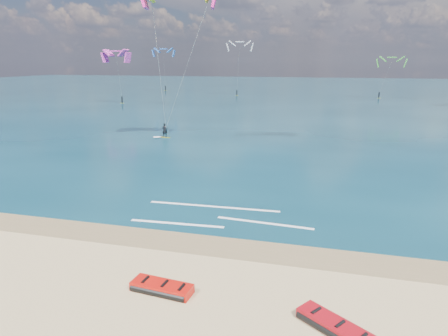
# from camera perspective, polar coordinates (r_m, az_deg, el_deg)

# --- Properties ---
(ground) EXTENTS (320.00, 320.00, 0.00)m
(ground) POSITION_cam_1_polar(r_m,az_deg,el_deg) (55.52, 7.75, 5.82)
(ground) COLOR tan
(ground) RESTS_ON ground
(wet_sand_strip) EXTENTS (320.00, 2.40, 0.01)m
(wet_sand_strip) POSITION_cam_1_polar(r_m,az_deg,el_deg) (20.55, -4.83, -10.53)
(wet_sand_strip) COLOR brown
(wet_sand_strip) RESTS_ON ground
(sea) EXTENTS (320.00, 200.00, 0.04)m
(sea) POSITION_cam_1_polar(r_m,az_deg,el_deg) (118.95, 11.48, 10.60)
(sea) COLOR #0B2F3D
(sea) RESTS_ON ground
(packed_kite_left) EXTENTS (2.81, 1.48, 0.44)m
(packed_kite_left) POSITION_cam_1_polar(r_m,az_deg,el_deg) (16.79, -8.85, -17.05)
(packed_kite_left) COLOR red
(packed_kite_left) RESTS_ON ground
(packed_kite_mid) EXTENTS (3.14, 2.70, 0.43)m
(packed_kite_mid) POSITION_cam_1_polar(r_m,az_deg,el_deg) (15.10, 15.64, -21.59)
(packed_kite_mid) COLOR #AD0C15
(packed_kite_mid) RESTS_ON ground
(kitesurfer_main) EXTENTS (10.55, 7.70, 16.98)m
(kitesurfer_main) POSITION_cam_1_polar(r_m,az_deg,el_deg) (43.45, -7.56, 14.77)
(kitesurfer_main) COLOR #C5CF18
(kitesurfer_main) RESTS_ON sea
(shoreline_foam) EXTENTS (10.40, 3.64, 0.01)m
(shoreline_foam) POSITION_cam_1_polar(r_m,az_deg,el_deg) (23.66, -0.91, -6.80)
(shoreline_foam) COLOR white
(shoreline_foam) RESTS_ON ground
(distant_kites) EXTENTS (82.19, 38.27, 13.06)m
(distant_kites) POSITION_cam_1_polar(r_m,az_deg,el_deg) (93.80, 6.06, 13.13)
(distant_kites) COLOR #368B32
(distant_kites) RESTS_ON ground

